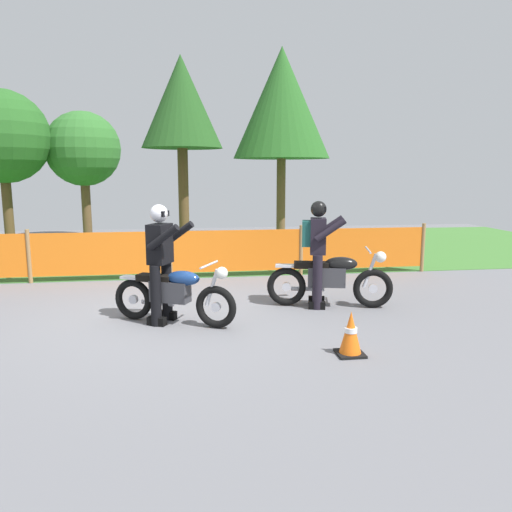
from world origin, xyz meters
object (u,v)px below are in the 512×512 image
(traffic_cone, at_px, (351,334))
(motorcycle_trailing, at_px, (330,279))
(motorcycle_lead, at_px, (174,294))
(rider_trailing, at_px, (317,248))
(rider_lead, at_px, (161,259))

(traffic_cone, bearing_deg, motorcycle_trailing, 79.91)
(motorcycle_lead, distance_m, traffic_cone, 2.59)
(motorcycle_trailing, height_order, rider_trailing, rider_trailing)
(motorcycle_trailing, relative_size, rider_lead, 1.16)
(motorcycle_trailing, distance_m, traffic_cone, 2.13)
(motorcycle_trailing, bearing_deg, motorcycle_lead, -153.48)
(motorcycle_lead, bearing_deg, motorcycle_trailing, 39.47)
(motorcycle_trailing, bearing_deg, rider_lead, -155.97)
(motorcycle_lead, relative_size, rider_lead, 1.03)
(motorcycle_lead, xyz_separation_m, traffic_cone, (2.07, -1.53, -0.18))
(rider_lead, xyz_separation_m, traffic_cone, (2.24, -1.61, -0.66))
(rider_lead, relative_size, rider_trailing, 1.00)
(rider_lead, distance_m, rider_trailing, 2.46)
(motorcycle_lead, relative_size, traffic_cone, 3.30)
(motorcycle_lead, distance_m, motorcycle_trailing, 2.51)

